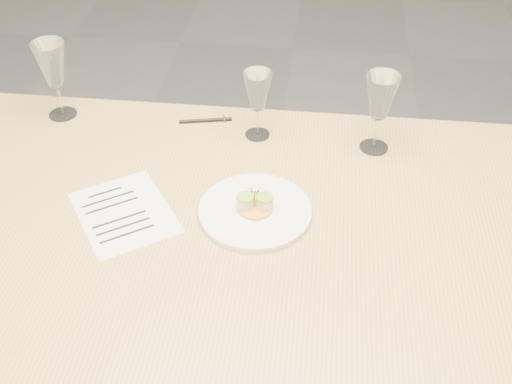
# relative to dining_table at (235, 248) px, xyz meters

# --- Properties ---
(dining_table) EXTENTS (2.40, 1.00, 0.75)m
(dining_table) POSITION_rel_dining_table_xyz_m (0.00, 0.00, 0.00)
(dining_table) COLOR tan
(dining_table) RESTS_ON ground
(dinner_plate) EXTENTS (0.26, 0.26, 0.07)m
(dinner_plate) POSITION_rel_dining_table_xyz_m (0.04, 0.05, 0.08)
(dinner_plate) COLOR white
(dinner_plate) RESTS_ON dining_table
(recipe_sheet) EXTENTS (0.31, 0.32, 0.00)m
(recipe_sheet) POSITION_rel_dining_table_xyz_m (-0.26, 0.02, 0.07)
(recipe_sheet) COLOR white
(recipe_sheet) RESTS_ON dining_table
(ballpoint_pen) EXTENTS (0.14, 0.05, 0.01)m
(ballpoint_pen) POSITION_rel_dining_table_xyz_m (-0.14, 0.42, 0.07)
(ballpoint_pen) COLOR black
(ballpoint_pen) RESTS_ON dining_table
(wine_glass_0) EXTENTS (0.09, 0.09, 0.22)m
(wine_glass_0) POSITION_rel_dining_table_xyz_m (-0.55, 0.41, 0.22)
(wine_glass_0) COLOR white
(wine_glass_0) RESTS_ON dining_table
(wine_glass_1) EXTENTS (0.08, 0.08, 0.19)m
(wine_glass_1) POSITION_rel_dining_table_xyz_m (0.01, 0.37, 0.20)
(wine_glass_1) COLOR white
(wine_glass_1) RESTS_ON dining_table
(wine_glass_2) EXTENTS (0.09, 0.09, 0.21)m
(wine_glass_2) POSITION_rel_dining_table_xyz_m (0.32, 0.35, 0.22)
(wine_glass_2) COLOR white
(wine_glass_2) RESTS_ON dining_table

